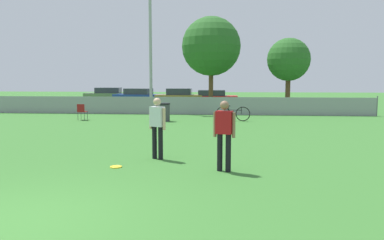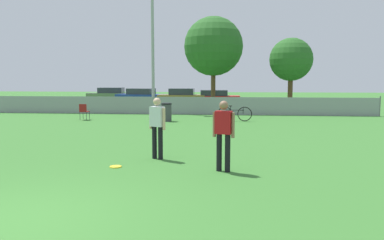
# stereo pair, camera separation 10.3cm
# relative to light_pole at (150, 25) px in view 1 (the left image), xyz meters

# --- Properties ---
(ground_plane) EXTENTS (120.00, 120.00, 0.00)m
(ground_plane) POSITION_rel_light_pole_xyz_m (1.92, -19.65, -5.80)
(ground_plane) COLOR #38722D
(fence_backline) EXTENTS (24.33, 0.07, 1.21)m
(fence_backline) POSITION_rel_light_pole_xyz_m (1.92, -1.65, -5.25)
(fence_backline) COLOR gray
(fence_backline) RESTS_ON ground_plane
(light_pole) EXTENTS (0.90, 0.36, 10.03)m
(light_pole) POSITION_rel_light_pole_xyz_m (0.00, 0.00, 0.00)
(light_pole) COLOR #9E9EA3
(light_pole) RESTS_ON ground_plane
(tree_near_pole) EXTENTS (4.13, 4.13, 6.57)m
(tree_near_pole) POSITION_rel_light_pole_xyz_m (3.97, 1.73, -1.31)
(tree_near_pole) COLOR brown
(tree_near_pole) RESTS_ON ground_plane
(tree_far_right) EXTENTS (2.84, 2.84, 4.92)m
(tree_far_right) POSITION_rel_light_pole_xyz_m (9.15, 0.63, -2.33)
(tree_far_right) COLOR brown
(tree_far_right) RESTS_ON ground_plane
(player_thrower_red) EXTENTS (0.52, 0.32, 1.69)m
(player_thrower_red) POSITION_rel_light_pole_xyz_m (5.05, -16.10, -4.83)
(player_thrower_red) COLOR black
(player_thrower_red) RESTS_ON ground_plane
(player_receiver_white) EXTENTS (0.49, 0.37, 1.69)m
(player_receiver_white) POSITION_rel_light_pole_xyz_m (3.21, -14.87, -4.83)
(player_receiver_white) COLOR black
(player_receiver_white) RESTS_ON ground_plane
(frisbee_disc) EXTENTS (0.30, 0.30, 0.03)m
(frisbee_disc) POSITION_rel_light_pole_xyz_m (2.36, -15.95, -5.79)
(frisbee_disc) COLOR yellow
(frisbee_disc) RESTS_ON ground_plane
(folding_chair_sideline) EXTENTS (0.45, 0.45, 0.87)m
(folding_chair_sideline) POSITION_rel_light_pole_xyz_m (-2.68, -5.45, -5.29)
(folding_chair_sideline) COLOR #333338
(folding_chair_sideline) RESTS_ON ground_plane
(bicycle_sideline) EXTENTS (1.80, 0.44, 0.82)m
(bicycle_sideline) POSITION_rel_light_pole_xyz_m (5.43, -5.12, -5.41)
(bicycle_sideline) COLOR black
(bicycle_sideline) RESTS_ON ground_plane
(trash_bin) EXTENTS (0.55, 0.55, 0.96)m
(trash_bin) POSITION_rel_light_pole_xyz_m (1.86, -5.57, -5.32)
(trash_bin) COLOR #3F3F44
(trash_bin) RESTS_ON ground_plane
(parked_car_olive) EXTENTS (4.56, 2.13, 1.41)m
(parked_car_olive) POSITION_rel_light_pole_xyz_m (-6.27, 10.26, -5.11)
(parked_car_olive) COLOR black
(parked_car_olive) RESTS_ON ground_plane
(parked_car_blue) EXTENTS (4.55, 2.39, 1.40)m
(parked_car_blue) POSITION_rel_light_pole_xyz_m (-2.72, 7.74, -5.12)
(parked_car_blue) COLOR black
(parked_car_blue) RESTS_ON ground_plane
(parked_car_tan) EXTENTS (3.98, 1.71, 1.44)m
(parked_car_tan) POSITION_rel_light_pole_xyz_m (1.09, 6.52, -5.11)
(parked_car_tan) COLOR black
(parked_car_tan) RESTS_ON ground_plane
(parked_car_red) EXTENTS (4.31, 1.88, 1.30)m
(parked_car_red) POSITION_rel_light_pole_xyz_m (3.83, 6.64, -5.16)
(parked_car_red) COLOR black
(parked_car_red) RESTS_ON ground_plane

